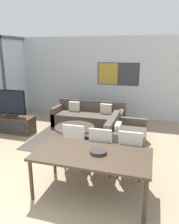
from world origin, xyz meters
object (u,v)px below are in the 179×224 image
Objects in this scene: coffee_table at (75,130)px; dining_chair_centre at (102,148)px; fruit_bowl at (98,152)px; dining_table at (92,157)px; sofa_main at (89,117)px; sofa_side at (124,138)px; television at (10,104)px; tv_console at (12,124)px; dining_chair_left at (76,144)px; dining_chair_right at (130,152)px.

dining_chair_centre reaches higher than coffee_table.
dining_table is at bearing -165.09° from fruit_bowl.
sofa_side is (1.30, -1.36, 0.00)m from sofa_main.
television is 0.70× the size of sofa_side.
tv_console is 3.31m from sofa_side.
dining_chair_left is 0.99m from fruit_bowl.
dining_chair_left is at bearing -29.05° from tv_console.
tv_console is 1.25× the size of coffee_table.
coffee_table is (0.00, -1.31, 0.04)m from sofa_main.
fruit_bowl is (1.15, -1.97, 0.47)m from coffee_table.
tv_console is at bearing 146.43° from fruit_bowl.
sofa_side is 2.01m from dining_table.
fruit_bowl reaches higher than sofa_main.
coffee_table is at bearing -3.54° from television.
dining_table is (-0.26, -1.95, 0.41)m from sofa_side.
television is at bearing 176.46° from coffee_table.
sofa_main is 2.30× the size of dining_chair_right.
sofa_side is (3.31, -0.17, -0.59)m from television.
dining_chair_centre is (1.05, -2.63, 0.26)m from sofa_main.
sofa_main is at bearing 107.56° from dining_table.
dining_table is at bearing -34.76° from tv_console.
sofa_main reaches higher than dining_table.
tv_console is 2.88m from dining_chair_left.
dining_chair_left reaches higher than sofa_main.
sofa_side is 1.30m from coffee_table.
television reaches higher than dining_chair_centre.
dining_table is (1.05, -1.99, 0.37)m from coffee_table.
television reaches higher than fruit_bowl.
sofa_side is at bearing -2.95° from tv_console.
dining_chair_left is (-0.55, 0.73, -0.15)m from dining_table.
television is 3.53× the size of fruit_bowl.
dining_table is at bearing -34.77° from television.
fruit_bowl is (1.15, -3.28, 0.51)m from sofa_main.
dining_chair_right is at bearing 55.61° from fruit_bowl.
dining_chair_left reaches higher than tv_console.
fruit_bowl is at bearing -47.28° from dining_chair_left.
tv_console reaches higher than coffee_table.
television is 3.89m from dining_chair_right.
sofa_main is (2.01, 1.19, -0.59)m from television.
sofa_main is 1.31m from coffee_table.
dining_chair_right reaches higher than coffee_table.
fruit_bowl is (3.15, -2.09, -0.09)m from television.
dining_chair_right is (3.60, -1.44, 0.29)m from tv_console.
television is 2.40m from sofa_main.
tv_console is at bearing 87.05° from sofa_side.
coffee_table is at bearing 117.66° from dining_table.
dining_chair_centre reaches higher than fruit_bowl.
tv_console is 4.79× the size of fruit_bowl.
television is 3.36m from sofa_side.
television is 1.01× the size of dining_chair_right.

